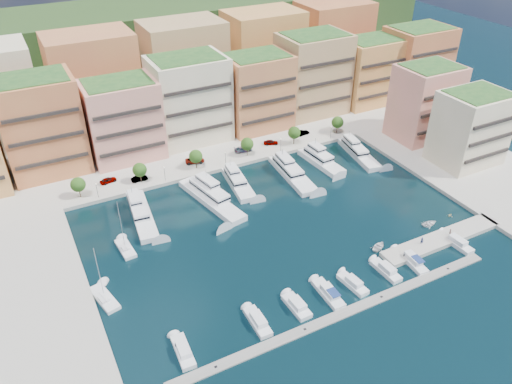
# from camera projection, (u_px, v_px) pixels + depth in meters

# --- Properties ---
(ground) EXTENTS (400.00, 400.00, 0.00)m
(ground) POSITION_uv_depth(u_px,v_px,m) (280.00, 226.00, 119.45)
(ground) COLOR black
(ground) RESTS_ON ground
(north_quay) EXTENTS (220.00, 64.00, 2.00)m
(north_quay) POSITION_uv_depth(u_px,v_px,m) (187.00, 127.00, 165.55)
(north_quay) COLOR #9E998E
(north_quay) RESTS_ON ground
(east_quay) EXTENTS (34.00, 76.00, 2.00)m
(east_quay) POSITION_uv_depth(u_px,v_px,m) (489.00, 179.00, 137.57)
(east_quay) COLOR #9E998E
(east_quay) RESTS_ON ground
(west_quay) EXTENTS (34.00, 76.00, 2.00)m
(west_quay) POSITION_uv_depth(u_px,v_px,m) (3.00, 346.00, 89.44)
(west_quay) COLOR #9E998E
(west_quay) RESTS_ON ground
(hillside) EXTENTS (240.00, 40.00, 58.00)m
(hillside) POSITION_uv_depth(u_px,v_px,m) (144.00, 81.00, 201.25)
(hillside) COLOR #1D3515
(hillside) RESTS_ON ground
(south_pontoon) EXTENTS (72.00, 2.20, 0.35)m
(south_pontoon) POSITION_uv_depth(u_px,v_px,m) (344.00, 314.00, 95.98)
(south_pontoon) COLOR gray
(south_pontoon) RESTS_ON ground
(finger_pier) EXTENTS (32.00, 5.00, 2.00)m
(finger_pier) POSITION_uv_depth(u_px,v_px,m) (441.00, 241.00, 114.74)
(finger_pier) COLOR #9E998E
(finger_pier) RESTS_ON ground
(apartment_1) EXTENTS (20.00, 16.50, 26.80)m
(apartment_1) POSITION_uv_depth(u_px,v_px,m) (42.00, 125.00, 133.24)
(apartment_1) COLOR #CD7E44
(apartment_1) RESTS_ON north_quay
(apartment_2) EXTENTS (20.00, 15.50, 22.80)m
(apartment_2) POSITION_uv_depth(u_px,v_px,m) (123.00, 120.00, 140.99)
(apartment_2) COLOR #E88B81
(apartment_2) RESTS_ON north_quay
(apartment_3) EXTENTS (22.00, 16.50, 25.80)m
(apartment_3) POSITION_uv_depth(u_px,v_px,m) (189.00, 99.00, 149.82)
(apartment_3) COLOR #FBE2C1
(apartment_3) RESTS_ON north_quay
(apartment_4) EXTENTS (20.00, 15.50, 23.80)m
(apartment_4) POSITION_uv_depth(u_px,v_px,m) (257.00, 92.00, 157.41)
(apartment_4) COLOR #B86545
(apartment_4) RESTS_ON north_quay
(apartment_5) EXTENTS (22.00, 16.50, 26.80)m
(apartment_5) POSITION_uv_depth(u_px,v_px,m) (313.00, 74.00, 166.62)
(apartment_5) COLOR tan
(apartment_5) RESTS_ON north_quay
(apartment_6) EXTENTS (20.00, 15.50, 22.80)m
(apartment_6) POSITION_uv_depth(u_px,v_px,m) (368.00, 71.00, 174.76)
(apartment_6) COLOR #E69554
(apartment_6) RESTS_ON north_quay
(apartment_7) EXTENTS (22.00, 16.50, 24.80)m
(apartment_7) POSITION_uv_depth(u_px,v_px,m) (416.00, 62.00, 180.50)
(apartment_7) COLOR #CD7E44
(apartment_7) RESTS_ON north_quay
(apartment_east_a) EXTENTS (18.00, 14.50, 22.80)m
(apartment_east_a) POSITION_uv_depth(u_px,v_px,m) (425.00, 102.00, 151.68)
(apartment_east_a) COLOR #E88B81
(apartment_east_a) RESTS_ON east_quay
(apartment_east_b) EXTENTS (18.00, 14.50, 20.80)m
(apartment_east_b) POSITION_uv_depth(u_px,v_px,m) (471.00, 128.00, 138.84)
(apartment_east_b) COLOR #FBE2C1
(apartment_east_b) RESTS_ON east_quay
(backblock_1) EXTENTS (26.00, 18.00, 30.00)m
(backblock_1) POSITION_uv_depth(u_px,v_px,m) (95.00, 82.00, 156.06)
(backblock_1) COLOR #B86545
(backblock_1) RESTS_ON north_quay
(backblock_2) EXTENTS (26.00, 18.00, 30.00)m
(backblock_2) POSITION_uv_depth(u_px,v_px,m) (185.00, 67.00, 167.71)
(backblock_2) COLOR tan
(backblock_2) RESTS_ON north_quay
(backblock_3) EXTENTS (26.00, 18.00, 30.00)m
(backblock_3) POSITION_uv_depth(u_px,v_px,m) (263.00, 54.00, 179.35)
(backblock_3) COLOR #E69554
(backblock_3) RESTS_ON north_quay
(backblock_4) EXTENTS (26.00, 18.00, 30.00)m
(backblock_4) POSITION_uv_depth(u_px,v_px,m) (332.00, 43.00, 191.00)
(backblock_4) COLOR #CD7E44
(backblock_4) RESTS_ON north_quay
(tree_0) EXTENTS (3.80, 3.80, 5.65)m
(tree_0) POSITION_uv_depth(u_px,v_px,m) (78.00, 185.00, 126.25)
(tree_0) COLOR #473323
(tree_0) RESTS_ON north_quay
(tree_1) EXTENTS (3.80, 3.80, 5.65)m
(tree_1) POSITION_uv_depth(u_px,v_px,m) (140.00, 170.00, 132.46)
(tree_1) COLOR #473323
(tree_1) RESTS_ON north_quay
(tree_2) EXTENTS (3.80, 3.80, 5.65)m
(tree_2) POSITION_uv_depth(u_px,v_px,m) (196.00, 156.00, 138.67)
(tree_2) COLOR #473323
(tree_2) RESTS_ON north_quay
(tree_3) EXTENTS (3.80, 3.80, 5.65)m
(tree_3) POSITION_uv_depth(u_px,v_px,m) (247.00, 144.00, 144.89)
(tree_3) COLOR #473323
(tree_3) RESTS_ON north_quay
(tree_4) EXTENTS (3.80, 3.80, 5.65)m
(tree_4) POSITION_uv_depth(u_px,v_px,m) (294.00, 133.00, 151.10)
(tree_4) COLOR #473323
(tree_4) RESTS_ON north_quay
(tree_5) EXTENTS (3.80, 3.80, 5.65)m
(tree_5) POSITION_uv_depth(u_px,v_px,m) (338.00, 122.00, 157.31)
(tree_5) COLOR #473323
(tree_5) RESTS_ON north_quay
(lamppost_0) EXTENTS (0.30, 0.30, 4.20)m
(lamppost_0) POSITION_uv_depth(u_px,v_px,m) (97.00, 188.00, 126.59)
(lamppost_0) COLOR black
(lamppost_0) RESTS_ON north_quay
(lamppost_1) EXTENTS (0.30, 0.30, 4.20)m
(lamppost_1) POSITION_uv_depth(u_px,v_px,m) (164.00, 171.00, 133.58)
(lamppost_1) COLOR black
(lamppost_1) RESTS_ON north_quay
(lamppost_2) EXTENTS (0.30, 0.30, 4.20)m
(lamppost_2) POSITION_uv_depth(u_px,v_px,m) (225.00, 156.00, 140.57)
(lamppost_2) COLOR black
(lamppost_2) RESTS_ON north_quay
(lamppost_3) EXTENTS (0.30, 0.30, 4.20)m
(lamppost_3) POSITION_uv_depth(u_px,v_px,m) (281.00, 143.00, 147.56)
(lamppost_3) COLOR black
(lamppost_3) RESTS_ON north_quay
(lamppost_4) EXTENTS (0.30, 0.30, 4.20)m
(lamppost_4) POSITION_uv_depth(u_px,v_px,m) (331.00, 130.00, 154.54)
(lamppost_4) COLOR black
(lamppost_4) RESTS_ON north_quay
(yacht_1) EXTENTS (6.66, 21.47, 7.30)m
(yacht_1) POSITION_uv_depth(u_px,v_px,m) (141.00, 213.00, 122.18)
(yacht_1) COLOR silver
(yacht_1) RESTS_ON ground
(yacht_2) EXTENTS (9.45, 24.47, 7.30)m
(yacht_2) POSITION_uv_depth(u_px,v_px,m) (210.00, 197.00, 128.08)
(yacht_2) COLOR silver
(yacht_2) RESTS_ON ground
(yacht_3) EXTENTS (6.46, 17.16, 7.30)m
(yacht_3) POSITION_uv_depth(u_px,v_px,m) (237.00, 181.00, 134.24)
(yacht_3) COLOR silver
(yacht_3) RESTS_ON ground
(yacht_4) EXTENTS (6.76, 21.85, 7.30)m
(yacht_4) POSITION_uv_depth(u_px,v_px,m) (291.00, 172.00, 138.63)
(yacht_4) COLOR silver
(yacht_4) RESTS_ON ground
(yacht_5) EXTENTS (5.87, 17.24, 7.30)m
(yacht_5) POSITION_uv_depth(u_px,v_px,m) (320.00, 159.00, 144.46)
(yacht_5) COLOR silver
(yacht_5) RESTS_ON ground
(yacht_6) EXTENTS (7.39, 19.95, 7.30)m
(yacht_6) POSITION_uv_depth(u_px,v_px,m) (357.00, 151.00, 148.49)
(yacht_6) COLOR silver
(yacht_6) RESTS_ON ground
(cruiser_0) EXTENTS (3.00, 7.93, 2.55)m
(cruiser_0) POSITION_uv_depth(u_px,v_px,m) (183.00, 352.00, 87.73)
(cruiser_0) COLOR silver
(cruiser_0) RESTS_ON ground
(cruiser_2) EXTENTS (2.70, 7.92, 2.55)m
(cruiser_2) POSITION_uv_depth(u_px,v_px,m) (258.00, 322.00, 93.49)
(cruiser_2) COLOR silver
(cruiser_2) RESTS_ON ground
(cruiser_3) EXTENTS (2.96, 7.24, 2.55)m
(cruiser_3) POSITION_uv_depth(u_px,v_px,m) (297.00, 306.00, 96.82)
(cruiser_3) COLOR silver
(cruiser_3) RESTS_ON ground
(cruiser_4) EXTENTS (2.89, 8.95, 2.66)m
(cruiser_4) POSITION_uv_depth(u_px,v_px,m) (328.00, 294.00, 99.65)
(cruiser_4) COLOR silver
(cruiser_4) RESTS_ON ground
(cruiser_5) EXTENTS (3.18, 7.57, 2.55)m
(cruiser_5) POSITION_uv_depth(u_px,v_px,m) (353.00, 284.00, 102.04)
(cruiser_5) COLOR silver
(cruiser_5) RESTS_ON ground
(cruiser_6) EXTENTS (2.71, 7.70, 2.55)m
(cruiser_6) POSITION_uv_depth(u_px,v_px,m) (386.00, 271.00, 105.40)
(cruiser_6) COLOR silver
(cruiser_6) RESTS_ON ground
(cruiser_7) EXTENTS (3.13, 9.27, 2.66)m
(cruiser_7) POSITION_uv_depth(u_px,v_px,m) (411.00, 261.00, 108.07)
(cruiser_7) COLOR silver
(cruiser_7) RESTS_ON ground
(cruiser_9) EXTENTS (2.92, 8.61, 2.55)m
(cruiser_9) POSITION_uv_depth(u_px,v_px,m) (456.00, 243.00, 113.28)
(cruiser_9) COLOR silver
(cruiser_9) RESTS_ON ground
(sailboat_2) EXTENTS (3.24, 7.78, 13.20)m
(sailboat_2) POSITION_uv_depth(u_px,v_px,m) (126.00, 249.00, 111.80)
(sailboat_2) COLOR silver
(sailboat_2) RESTS_ON ground
(sailboat_1) EXTENTS (4.70, 9.16, 13.20)m
(sailboat_1) POSITION_uv_depth(u_px,v_px,m) (105.00, 299.00, 98.85)
(sailboat_1) COLOR silver
(sailboat_1) RESTS_ON ground
(tender_0) EXTENTS (4.97, 4.40, 0.85)m
(tender_0) POSITION_uv_depth(u_px,v_px,m) (379.00, 247.00, 112.31)
(tender_0) COLOR silver
(tender_0) RESTS_ON ground
(tender_2) EXTENTS (4.04, 2.93, 0.82)m
(tender_2) POSITION_uv_depth(u_px,v_px,m) (430.00, 224.00, 119.65)
(tender_2) COLOR white
(tender_2) RESTS_ON ground
(tender_3) EXTENTS (1.72, 1.58, 0.76)m
(tender_3) POSITION_uv_depth(u_px,v_px,m) (450.00, 215.00, 122.63)
(tender_3) COLOR beige
(tender_3) RESTS_ON ground
(car_0) EXTENTS (4.72, 2.60, 1.52)m
(car_0) POSITION_uv_depth(u_px,v_px,m) (108.00, 180.00, 133.78)
(car_0) COLOR gray
(car_0) RESTS_ON north_quay
(car_1) EXTENTS (4.42, 1.58, 1.45)m
(car_1) POSITION_uv_depth(u_px,v_px,m) (139.00, 178.00, 134.56)
(car_1) COLOR gray
(car_1) RESTS_ON north_quay
(car_2) EXTENTS (5.93, 3.79, 1.52)m
(car_2) POSITION_uv_depth(u_px,v_px,m) (195.00, 160.00, 142.84)
(car_2) COLOR gray
(car_2) RESTS_ON north_quay
(car_3) EXTENTS (5.60, 2.71, 1.57)m
(car_3) POSITION_uv_depth(u_px,v_px,m) (243.00, 149.00, 148.52)
(car_3) COLOR gray
(car_3) RESTS_ON north_quay
(car_4) EXTENTS (4.72, 3.38, 1.49)m
(car_4) POSITION_uv_depth(u_px,v_px,m) (271.00, 142.00, 152.37)
(car_4) COLOR gray
(car_4) RESTS_ON north_quay
(car_5) EXTENTS (4.68, 2.14, 1.49)m
(car_5) POSITION_uv_depth(u_px,v_px,m) (303.00, 133.00, 157.81)
(car_5) COLOR gray
(car_5) RESTS_ON north_quay
(person_0) EXTENTS (0.65, 0.76, 1.78)m
(person_0) POSITION_uv_depth(u_px,v_px,m) (422.00, 241.00, 111.82)
(person_0) COLOR #283051
(person_0) RESTS_ON finger_pier
(person_1) EXTENTS (0.86, 0.72, 1.58)m
(person_1) POSITION_uv_depth(u_px,v_px,m) (450.00, 232.00, 114.62)
(person_1) COLOR brown
(person_1) RESTS_ON finger_pier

